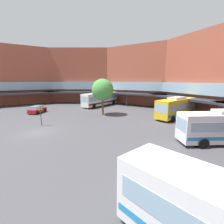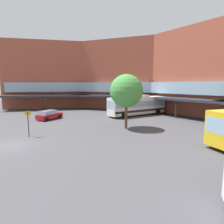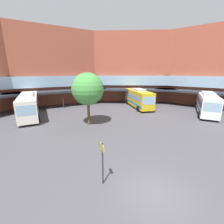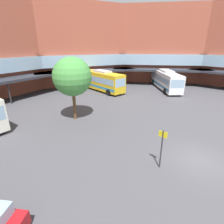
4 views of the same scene
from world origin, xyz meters
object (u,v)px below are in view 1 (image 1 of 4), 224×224
(bus_3, at_px, (176,107))
(parked_car, at_px, (37,110))
(plaza_tree, at_px, (103,90))
(bus_0, at_px, (101,99))
(stop_sign_post, at_px, (41,114))

(bus_3, xyz_separation_m, parked_car, (-21.38, -17.98, -1.21))
(parked_car, relative_size, plaza_tree, 0.63)
(bus_0, xyz_separation_m, parked_car, (-1.20, -15.88, -1.21))
(parked_car, relative_size, stop_sign_post, 1.52)
(plaza_tree, distance_m, stop_sign_post, 12.32)
(stop_sign_post, bearing_deg, bus_3, 62.08)
(bus_3, bearing_deg, bus_0, -83.56)
(parked_car, distance_m, stop_sign_post, 10.87)
(bus_3, relative_size, parked_car, 2.25)
(bus_3, bearing_deg, stop_sign_post, -27.42)
(bus_0, distance_m, parked_car, 15.97)
(parked_car, xyz_separation_m, plaza_tree, (10.52, 9.37, 4.23))
(parked_car, bearing_deg, plaza_tree, -90.00)
(bus_0, relative_size, plaza_tree, 1.72)
(plaza_tree, bearing_deg, parked_car, -138.33)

